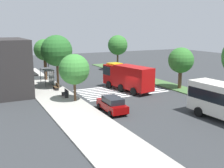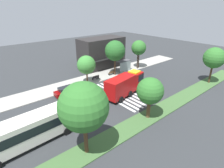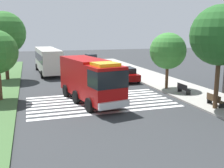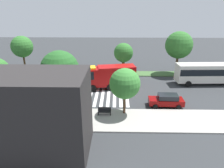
# 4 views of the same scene
# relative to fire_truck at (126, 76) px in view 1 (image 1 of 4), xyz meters

# --- Properties ---
(ground_plane) EXTENTS (120.00, 120.00, 0.00)m
(ground_plane) POSITION_rel_fire_truck_xyz_m (-2.91, 0.80, -2.06)
(ground_plane) COLOR #2D3033
(sidewalk) EXTENTS (60.00, 5.08, 0.14)m
(sidewalk) POSITION_rel_fire_truck_xyz_m (-2.91, 10.08, -1.99)
(sidewalk) COLOR #9E9B93
(sidewalk) RESTS_ON ground_plane
(median_strip) EXTENTS (60.00, 3.00, 0.14)m
(median_strip) POSITION_rel_fire_truck_xyz_m (-2.91, -7.44, -1.99)
(median_strip) COLOR #3D6033
(median_strip) RESTS_ON ground_plane
(crosswalk) EXTENTS (6.75, 12.13, 0.01)m
(crosswalk) POSITION_rel_fire_truck_xyz_m (0.08, 0.80, -2.06)
(crosswalk) COLOR silver
(crosswalk) RESTS_ON ground_plane
(fire_truck) EXTENTS (8.98, 3.97, 3.67)m
(fire_truck) POSITION_rel_fire_truck_xyz_m (0.00, 0.00, 0.00)
(fire_truck) COLOR #A50C0C
(fire_truck) RESTS_ON ground_plane
(parked_car_mid) EXTENTS (4.57, 2.14, 1.67)m
(parked_car_mid) POSITION_rel_fire_truck_xyz_m (-8.15, 6.34, -1.20)
(parked_car_mid) COLOR #720505
(parked_car_mid) RESTS_ON ground_plane
(bus_stop_shelter) EXTENTS (3.50, 1.40, 2.46)m
(bus_stop_shelter) POSITION_rel_fire_truck_xyz_m (8.38, 8.99, -0.18)
(bus_stop_shelter) COLOR #4C4C51
(bus_stop_shelter) RESTS_ON sidewalk
(bench_near_shelter) EXTENTS (1.60, 0.50, 0.90)m
(bench_near_shelter) POSITION_rel_fire_truck_xyz_m (4.38, 8.99, -1.47)
(bench_near_shelter) COLOR #4C3823
(bench_near_shelter) RESTS_ON sidewalk
(bench_west_of_shelter) EXTENTS (1.60, 0.50, 0.90)m
(bench_west_of_shelter) POSITION_rel_fire_truck_xyz_m (-0.09, 8.99, -1.47)
(bench_west_of_shelter) COLOR black
(bench_west_of_shelter) RESTS_ON sidewalk
(street_lamp) EXTENTS (0.36, 0.36, 5.43)m
(street_lamp) POSITION_rel_fire_truck_xyz_m (12.15, 8.14, 1.33)
(street_lamp) COLOR #2D2D30
(street_lamp) RESTS_ON sidewalk
(storefront_building) EXTENTS (11.23, 6.41, 7.37)m
(storefront_building) POSITION_rel_fire_truck_xyz_m (6.52, 15.42, 1.62)
(storefront_building) COLOR #282626
(storefront_building) RESTS_ON ground_plane
(sidewalk_tree_far_west) EXTENTS (3.65, 3.65, 5.67)m
(sidewalk_tree_far_west) POSITION_rel_fire_truck_xyz_m (-2.50, 8.54, 1.91)
(sidewalk_tree_far_west) COLOR #513823
(sidewalk_tree_far_west) RESTS_ON sidewalk
(sidewalk_tree_west) EXTENTS (4.42, 4.42, 7.70)m
(sidewalk_tree_west) POSITION_rel_fire_truck_xyz_m (4.98, 8.54, 3.55)
(sidewalk_tree_west) COLOR #513823
(sidewalk_tree_west) RESTS_ON sidewalk
(sidewalk_tree_center) EXTENTS (3.57, 3.57, 6.86)m
(sidewalk_tree_center) POSITION_rel_fire_truck_xyz_m (12.64, 8.54, 3.08)
(sidewalk_tree_center) COLOR #47301E
(sidewalk_tree_center) RESTS_ON sidewalk
(median_tree_west) EXTENTS (3.67, 3.67, 5.94)m
(median_tree_west) POSITION_rel_fire_truck_xyz_m (-2.84, -7.44, 2.14)
(median_tree_west) COLOR #513823
(median_tree_west) RESTS_ON median_strip
(median_tree_center) EXTENTS (4.08, 4.08, 7.22)m
(median_tree_center) POSITION_rel_fire_truck_xyz_m (16.56, -7.44, 3.24)
(median_tree_center) COLOR #47301E
(median_tree_center) RESTS_ON median_strip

